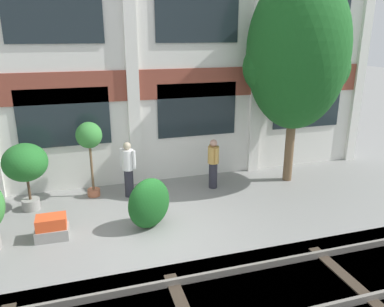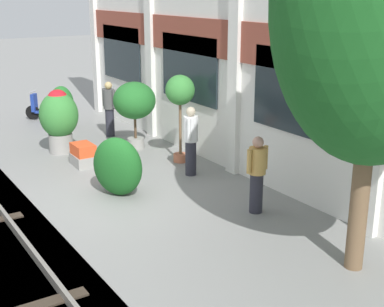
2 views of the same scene
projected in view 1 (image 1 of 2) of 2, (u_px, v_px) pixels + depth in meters
name	position (u px, v px, depth m)	size (l,w,h in m)	color
ground_plane	(157.00, 227.00, 9.25)	(80.00, 80.00, 0.00)	gray
apartment_facade	(130.00, 49.00, 11.00)	(16.51, 0.64, 8.29)	silver
broadleaf_tree	(297.00, 55.00, 11.05)	(3.16, 3.01, 6.38)	brown
potted_plant_tall_urn	(89.00, 139.00, 10.52)	(0.73, 0.73, 2.22)	#B76647
potted_plant_low_pan	(25.00, 164.00, 9.81)	(1.15, 1.15, 1.85)	gray
potted_plant_square_trough	(52.00, 228.00, 8.68)	(0.76, 0.54, 0.55)	gray
resident_by_doorway	(128.00, 168.00, 10.76)	(0.41, 0.39, 1.64)	#282833
resident_near_plants	(213.00, 162.00, 11.39)	(0.34, 0.53, 1.55)	#282833
topiary_hedge	(149.00, 203.00, 9.09)	(1.16, 0.70, 1.26)	#19561E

